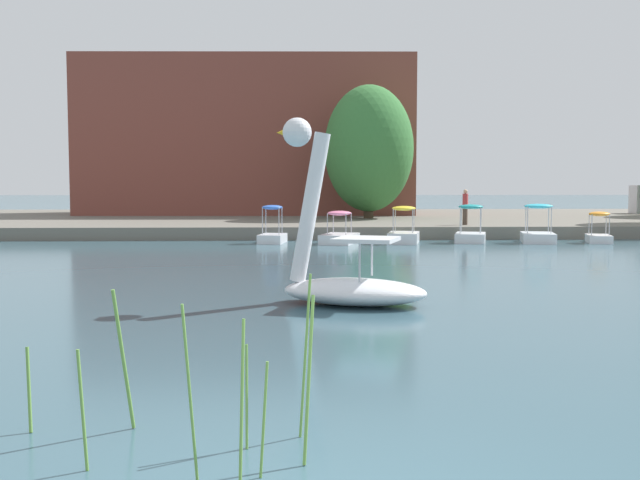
% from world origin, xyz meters
% --- Properties ---
extents(shore_bank_far, '(156.96, 26.26, 0.58)m').
position_xyz_m(shore_bank_far, '(0.00, 40.78, 0.29)').
color(shore_bank_far, '#6B665B').
rests_on(shore_bank_far, ground_plane).
extents(swan_boat, '(3.28, 2.43, 3.79)m').
position_xyz_m(swan_boat, '(0.94, 9.85, 0.74)').
color(swan_boat, white).
rests_on(swan_boat, ground_plane).
extents(pedal_boat_blue, '(1.27, 1.88, 1.61)m').
position_xyz_m(pedal_boat_blue, '(-0.96, 26.15, 0.45)').
color(pedal_boat_blue, white).
rests_on(pedal_boat_blue, ground_plane).
extents(pedal_boat_pink, '(1.90, 2.56, 1.38)m').
position_xyz_m(pedal_boat_pink, '(1.88, 25.80, 0.39)').
color(pedal_boat_pink, white).
rests_on(pedal_boat_pink, ground_plane).
extents(pedal_boat_yellow, '(1.67, 2.35, 1.57)m').
position_xyz_m(pedal_boat_yellow, '(4.61, 25.91, 0.46)').
color(pedal_boat_yellow, white).
rests_on(pedal_boat_yellow, ground_plane).
extents(pedal_boat_teal, '(1.74, 2.24, 1.63)m').
position_xyz_m(pedal_boat_teal, '(7.55, 26.20, 0.46)').
color(pedal_boat_teal, white).
rests_on(pedal_boat_teal, ground_plane).
extents(pedal_boat_cyan, '(1.81, 2.42, 1.66)m').
position_xyz_m(pedal_boat_cyan, '(10.40, 25.92, 0.48)').
color(pedal_boat_cyan, white).
rests_on(pedal_boat_cyan, ground_plane).
extents(pedal_boat_orange, '(1.36, 1.92, 1.33)m').
position_xyz_m(pedal_boat_orange, '(12.98, 25.77, 0.45)').
color(pedal_boat_orange, white).
rests_on(pedal_boat_orange, ground_plane).
extents(tree_willow_overhanging, '(5.09, 6.03, 7.56)m').
position_xyz_m(tree_willow_overhanging, '(4.27, 36.74, 4.54)').
color(tree_willow_overhanging, '#423323').
rests_on(tree_willow_overhanging, shore_bank_far).
extents(person_on_path, '(0.30, 0.31, 1.68)m').
position_xyz_m(person_on_path, '(8.08, 29.41, 1.44)').
color(person_on_path, '#47382D').
rests_on(person_on_path, shore_bank_far).
extents(apartment_block, '(21.72, 8.85, 10.06)m').
position_xyz_m(apartment_block, '(-2.99, 44.62, 5.61)').
color(apartment_block, brown).
rests_on(apartment_block, shore_bank_far).
extents(reed_clump_foreground, '(3.49, 1.58, 1.57)m').
position_xyz_m(reed_clump_foreground, '(-1.16, 1.65, 0.63)').
color(reed_clump_foreground, '#669942').
rests_on(reed_clump_foreground, ground_plane).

